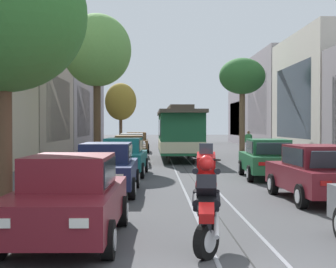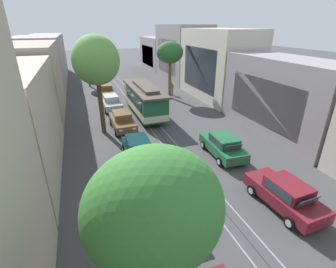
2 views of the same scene
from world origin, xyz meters
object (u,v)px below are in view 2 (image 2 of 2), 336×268
Objects in this scene: parked_car_brown_fourth_left at (122,120)px; street_tree_kerb_left_second at (96,61)px; parked_car_maroon_second_right at (285,194)px; parked_car_silver_fifth_left at (111,102)px; cable_car_trolley at (145,101)px; street_tree_kerb_left_near at (154,211)px; parked_car_brown_sixth_left at (106,90)px; fire_hydrant at (138,217)px; parked_car_navy_second_left at (162,199)px; pedestrian_on_right_pavement at (172,88)px; street_tree_kerb_right_second at (170,53)px; street_tree_kerb_left_mid at (86,58)px; parked_car_teal_mid_left at (138,149)px; parked_car_green_mid_right at (223,146)px.

street_tree_kerb_left_second is at bearing -170.72° from parked_car_brown_fourth_left.
parked_car_brown_fourth_left and parked_car_maroon_second_right have the same top height.
cable_car_trolley reaches higher than parked_car_silver_fifth_left.
street_tree_kerb_left_near is (-1.88, -16.55, 3.72)m from parked_car_brown_fourth_left.
parked_car_brown_sixth_left is 24.19m from fire_hydrant.
parked_car_navy_second_left and parked_car_maroon_second_right have the same top height.
pedestrian_on_right_pavement reaches higher than parked_car_brown_sixth_left.
street_tree_kerb_left_near is at bearing -110.12° from parked_car_navy_second_left.
street_tree_kerb_right_second reaches higher than pedestrian_on_right_pavement.
street_tree_kerb_left_mid is at bearing 106.04° from cable_car_trolley.
street_tree_kerb_left_near is (-1.93, -10.48, 3.72)m from parked_car_teal_mid_left.
street_tree_kerb_left_second is at bearing 91.27° from fire_hydrant.
fire_hydrant is (-1.32, -18.38, -0.38)m from parked_car_silver_fifth_left.
parked_car_brown_fourth_left is 0.48× the size of cable_car_trolley.
street_tree_kerb_right_second is at bearing -121.50° from pedestrian_on_right_pavement.
parked_car_navy_second_left is at bearing -90.26° from parked_car_brown_sixth_left.
cable_car_trolley is (4.63, -16.09, -2.62)m from street_tree_kerb_left_mid.
street_tree_kerb_left_second is 0.89× the size of cable_car_trolley.
street_tree_kerb_left_near is at bearing -90.54° from street_tree_kerb_left_second.
cable_car_trolley is at bearing -72.66° from parked_car_brown_sixth_left.
parked_car_maroon_second_right is at bearing -66.14° from parked_car_brown_fourth_left.
street_tree_kerb_right_second reaches higher than parked_car_maroon_second_right.
parked_car_green_mid_right is 0.73× the size of street_tree_kerb_left_mid.
street_tree_kerb_left_near is at bearing -100.45° from parked_car_teal_mid_left.
parked_car_brown_fourth_left is 11.94m from parked_car_brown_sixth_left.
fire_hydrant is (-1.52, -6.13, -0.38)m from parked_car_teal_mid_left.
parked_car_green_mid_right is 0.48× the size of cable_car_trolley.
cable_car_trolley is (4.63, 2.87, -4.50)m from street_tree_kerb_left_second.
parked_car_brown_fourth_left is 1.00× the size of parked_car_silver_fifth_left.
street_tree_kerb_right_second reaches higher than fire_hydrant.
street_tree_kerb_left_near is (-1.75, -4.79, 3.72)m from parked_car_navy_second_left.
parked_car_silver_fifth_left reaches higher than fire_hydrant.
street_tree_kerb_right_second is (1.75, 21.99, 4.79)m from parked_car_maroon_second_right.
street_tree_kerb_left_near is at bearing -93.74° from parked_car_brown_sixth_left.
parked_car_brown_sixth_left is at bearing 89.74° from parked_car_navy_second_left.
parked_car_maroon_second_right is (6.01, -25.47, 0.00)m from parked_car_brown_sixth_left.
street_tree_kerb_left_near is at bearing -94.38° from parked_car_silver_fifth_left.
cable_car_trolley is (-4.83, -5.87, -3.92)m from street_tree_kerb_right_second.
street_tree_kerb_left_near is 1.04× the size of street_tree_kerb_left_mid.
cable_car_trolley is (-3.09, 16.12, 0.86)m from parked_car_maroon_second_right.
parked_car_brown_sixth_left is at bearing 88.78° from parked_car_silver_fifth_left.
parked_car_silver_fifth_left is at bearing -82.78° from street_tree_kerb_left_mid.
street_tree_kerb_right_second is (7.68, 14.53, 4.79)m from parked_car_teal_mid_left.
parked_car_maroon_second_right is at bearing -95.99° from pedestrian_on_right_pavement.
pedestrian_on_right_pavement is (8.41, 9.56, 0.16)m from parked_car_brown_fourth_left.
street_tree_kerb_left_second is at bearing -97.97° from parked_car_brown_sixth_left.
parked_car_maroon_second_right is 16.24m from street_tree_kerb_left_second.
parked_car_green_mid_right is 2.60× the size of pedestrian_on_right_pavement.
parked_car_green_mid_right is at bearing -73.73° from street_tree_kerb_left_mid.
street_tree_kerb_right_second is at bearing -47.22° from street_tree_kerb_left_mid.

